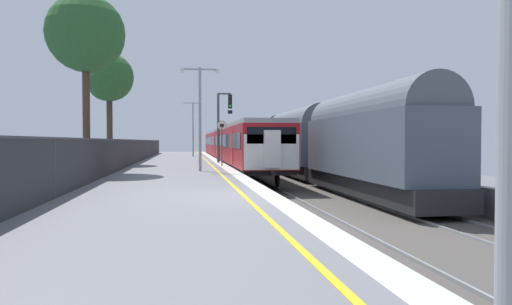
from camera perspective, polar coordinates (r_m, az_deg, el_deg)
name	(u,v)px	position (r m, az deg, el deg)	size (l,w,h in m)	color
ground	(344,214)	(14.09, 10.69, -7.42)	(17.40, 110.00, 1.21)	slate
commuter_train_at_platform	(230,144)	(42.90, -3.16, 1.03)	(2.83, 42.21, 3.81)	maroon
freight_train_adjacent_track	(299,140)	(33.70, 5.26, 1.52)	(2.60, 38.90, 4.79)	#232326
signal_gantry	(222,119)	(33.58, -4.17, 4.09)	(1.10, 0.24, 5.00)	#47474C
speed_limit_sign	(222,137)	(28.87, -4.19, 1.88)	(0.59, 0.08, 2.81)	#59595B
platform_lamp_mid	(200,110)	(24.29, -6.86, 5.23)	(2.00, 0.20, 5.34)	#93999E
platform_lamp_far	(193,124)	(47.57, -7.71, 3.44)	(2.00, 0.20, 5.49)	#93999E
platform_back_fence	(55,166)	(13.61, -23.42, -1.57)	(0.07, 99.00, 1.66)	#282B2D
background_tree_left	(108,79)	(33.18, -17.60, 8.52)	(3.25, 3.45, 7.50)	#473323
background_tree_centre	(87,36)	(25.52, -19.94, 13.23)	(3.89, 3.89, 8.90)	#473323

